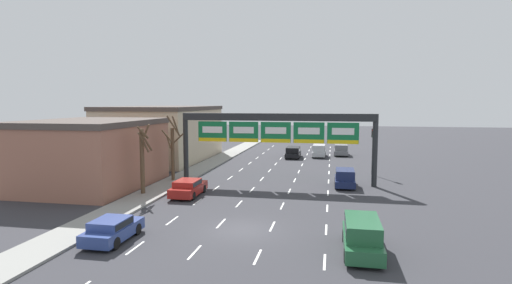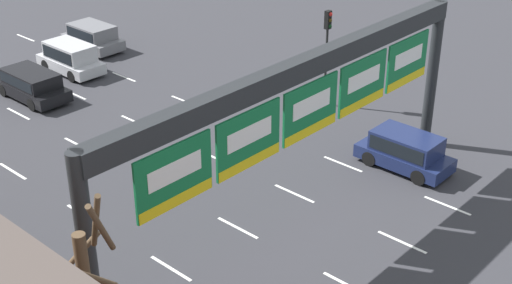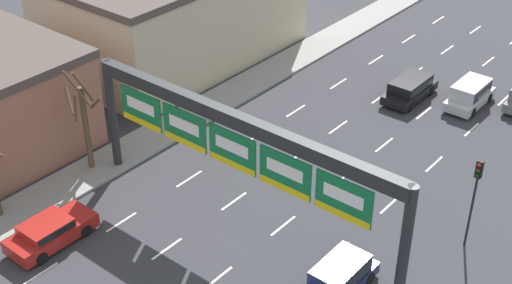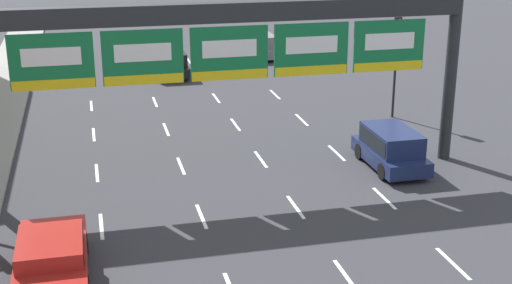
# 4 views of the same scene
# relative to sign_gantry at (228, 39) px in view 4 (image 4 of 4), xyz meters

# --- Properties ---
(lane_dashes) EXTENTS (10.02, 67.00, 0.01)m
(lane_dashes) POSITION_rel_sign_gantry_xyz_m (-0.00, -0.86, -5.32)
(lane_dashes) COLOR white
(lane_dashes) RESTS_ON ground_plane
(sign_gantry) EXTENTS (18.58, 0.70, 6.65)m
(sign_gantry) POSITION_rel_sign_gantry_xyz_m (0.00, 0.00, 0.00)
(sign_gantry) COLOR #232628
(sign_gantry) RESTS_ON ground_plane
(car_red) EXTENTS (1.94, 4.40, 1.36)m
(car_red) POSITION_rel_sign_gantry_xyz_m (-6.36, -6.61, -4.60)
(car_red) COLOR maroon
(car_red) RESTS_ON ground_plane
(suv_navy) EXTENTS (1.81, 3.99, 1.60)m
(suv_navy) POSITION_rel_sign_gantry_xyz_m (6.42, -0.48, -4.44)
(suv_navy) COLOR #19234C
(suv_navy) RESTS_ON ground_plane
(suv_silver) EXTENTS (1.85, 4.20, 1.72)m
(suv_silver) POSITION_rel_sign_gantry_xyz_m (3.43, 19.36, -4.37)
(suv_silver) COLOR #B7B7BC
(suv_silver) RESTS_ON ground_plane
(suv_grey) EXTENTS (1.96, 4.03, 1.58)m
(suv_grey) POSITION_rel_sign_gantry_xyz_m (6.53, 21.55, -4.44)
(suv_grey) COLOR slate
(suv_grey) RESTS_ON ground_plane
(suv_black) EXTENTS (1.93, 4.54, 1.51)m
(suv_black) POSITION_rel_sign_gantry_xyz_m (-0.07, 17.76, -4.48)
(suv_black) COLOR black
(suv_black) RESTS_ON ground_plane
(traffic_light_near_gantry) EXTENTS (0.30, 0.35, 4.92)m
(traffic_light_near_gantry) POSITION_rel_sign_gantry_xyz_m (9.43, 6.05, -1.83)
(traffic_light_near_gantry) COLOR black
(traffic_light_near_gantry) RESTS_ON ground_plane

